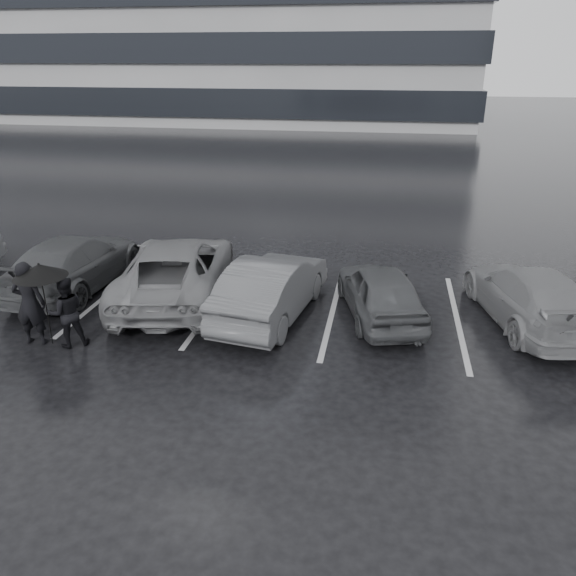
% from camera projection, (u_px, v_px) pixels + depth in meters
% --- Properties ---
extents(ground, '(160.00, 160.00, 0.00)m').
position_uv_depth(ground, '(289.00, 360.00, 10.89)').
color(ground, black).
rests_on(ground, ground).
extents(car_main, '(2.35, 3.85, 1.23)m').
position_uv_depth(car_main, '(380.00, 291.00, 12.51)').
color(car_main, black).
rests_on(car_main, ground).
extents(car_west_a, '(2.08, 4.33, 1.37)m').
position_uv_depth(car_west_a, '(272.00, 287.00, 12.55)').
color(car_west_a, '#333336').
rests_on(car_west_a, ground).
extents(car_west_b, '(3.29, 5.53, 1.44)m').
position_uv_depth(car_west_b, '(176.00, 270.00, 13.47)').
color(car_west_b, '#4F4F52').
rests_on(car_west_b, ground).
extents(car_west_c, '(1.97, 4.61, 1.33)m').
position_uv_depth(car_west_c, '(75.00, 262.00, 14.13)').
color(car_west_c, black).
rests_on(car_west_c, ground).
extents(car_east, '(2.67, 4.64, 1.27)m').
position_uv_depth(car_east, '(530.00, 295.00, 12.24)').
color(car_east, '#4F4F52').
rests_on(car_east, ground).
extents(pedestrian_left, '(0.69, 0.49, 1.77)m').
position_uv_depth(pedestrian_left, '(30.00, 303.00, 11.24)').
color(pedestrian_left, black).
rests_on(pedestrian_left, ground).
extents(pedestrian_right, '(0.91, 0.87, 1.48)m').
position_uv_depth(pedestrian_right, '(67.00, 312.00, 11.18)').
color(pedestrian_right, black).
rests_on(pedestrian_right, ground).
extents(umbrella, '(1.04, 1.04, 1.76)m').
position_uv_depth(umbrella, '(40.00, 271.00, 10.92)').
color(umbrella, black).
rests_on(umbrella, ground).
extents(stall_stripes, '(19.72, 5.00, 0.00)m').
position_uv_depth(stall_stripes, '(274.00, 305.00, 13.29)').
color(stall_stripes, '#ABABAD').
rests_on(stall_stripes, ground).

